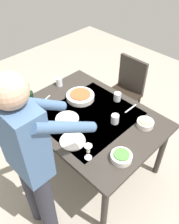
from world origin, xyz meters
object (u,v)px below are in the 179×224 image
object	(u,v)px
chair_near	(126,88)
dinner_plate_near	(67,119)
water_cup_far_left	(117,97)
person_server	(31,159)
dinner_plate_far	(73,141)
water_cup_near_left	(115,119)
dining_table	(89,121)
serving_bowl_pasta	(80,96)
side_bowl_salad	(121,157)
side_bowl_bread	(145,123)
wine_bottle	(31,100)
wine_glass_left	(88,150)
water_cup_near_right	(59,82)

from	to	relation	value
chair_near	dinner_plate_near	xyz separation A→B (m)	(-0.10, 1.09, 0.24)
water_cup_far_left	dinner_plate_near	bearing A→B (deg)	75.20
person_server	dinner_plate_far	distance (m)	0.48
water_cup_near_left	dinner_plate_near	bearing A→B (deg)	39.38
dining_table	dinner_plate_near	distance (m)	0.24
chair_near	serving_bowl_pasta	distance (m)	0.82
dining_table	side_bowl_salad	distance (m)	0.60
water_cup_far_left	water_cup_near_left	bearing A→B (deg)	126.37
person_server	side_bowl_bread	distance (m)	1.11
wine_bottle	dinner_plate_near	distance (m)	0.42
wine_glass_left	water_cup_near_right	xyz separation A→B (m)	(0.97, -0.50, -0.05)
side_bowl_bread	dinner_plate_far	distance (m)	0.71
dinner_plate_near	side_bowl_bread	bearing A→B (deg)	-141.69
water_cup_far_left	dinner_plate_near	world-z (taller)	water_cup_far_left
water_cup_near_right	dinner_plate_far	distance (m)	0.88
dining_table	wine_glass_left	size ratio (longest dim) A/B	9.32
wine_bottle	wine_glass_left	size ratio (longest dim) A/B	1.96
wine_glass_left	water_cup_near_left	distance (m)	0.50
water_cup_near_left	dinner_plate_near	world-z (taller)	water_cup_near_left
chair_near	dinner_plate_far	bearing A→B (deg)	105.85
chair_near	wine_bottle	bearing A→B (deg)	77.16
wine_glass_left	dinner_plate_far	bearing A→B (deg)	-7.08
dinner_plate_far	water_cup_far_left	bearing A→B (deg)	-82.18
dinner_plate_near	dinner_plate_far	xyz separation A→B (m)	(-0.25, 0.15, 0.00)
wine_glass_left	side_bowl_salad	distance (m)	0.28
wine_bottle	water_cup_near_right	distance (m)	0.47
water_cup_far_left	serving_bowl_pasta	size ratio (longest dim) A/B	0.31
side_bowl_bread	water_cup_near_left	bearing A→B (deg)	36.58
person_server	dinner_plate_far	size ratio (longest dim) A/B	7.34
person_server	water_cup_near_right	distance (m)	1.22
water_cup_near_right	dinner_plate_far	bearing A→B (deg)	147.99
wine_bottle	dining_table	bearing A→B (deg)	-146.49
wine_glass_left	serving_bowl_pasta	xyz separation A→B (m)	(0.62, -0.50, -0.07)
dining_table	dinner_plate_far	xyz separation A→B (m)	(-0.13, 0.34, 0.08)
water_cup_near_left	serving_bowl_pasta	distance (m)	0.50
water_cup_far_left	dinner_plate_far	xyz separation A→B (m)	(-0.10, 0.73, -0.04)
chair_near	wine_glass_left	distance (m)	1.44
water_cup_far_left	side_bowl_salad	world-z (taller)	water_cup_far_left
serving_bowl_pasta	chair_near	bearing A→B (deg)	-93.19
side_bowl_salad	dinner_plate_near	distance (m)	0.68
wine_glass_left	side_bowl_salad	size ratio (longest dim) A/B	0.84
dining_table	chair_near	xyz separation A→B (m)	(0.22, -0.90, -0.16)
wine_bottle	dinner_plate_far	bearing A→B (deg)	178.96
wine_bottle	dinner_plate_far	size ratio (longest dim) A/B	1.29
wine_glass_left	dinner_plate_near	bearing A→B (deg)	-20.93
wine_glass_left	person_server	bearing A→B (deg)	67.34
person_server	serving_bowl_pasta	world-z (taller)	person_server
water_cup_near_right	side_bowl_bread	distance (m)	1.10
chair_near	wine_bottle	distance (m)	1.31
water_cup_near_left	side_bowl_salad	world-z (taller)	water_cup_near_left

